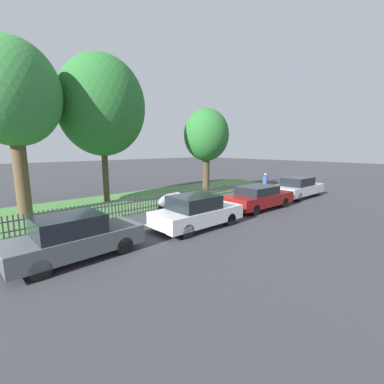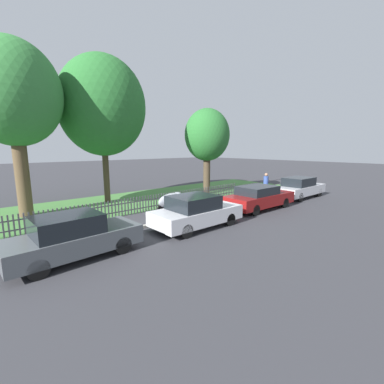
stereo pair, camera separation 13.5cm
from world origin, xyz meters
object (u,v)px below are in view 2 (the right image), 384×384
parked_car_red_compact (299,188)px  parked_car_silver_hatchback (73,237)px  parked_car_navy_estate (259,197)px  pedestrian_near_fence (266,183)px  tree_behind_motorcycle (102,107)px  parked_car_black_saloon (196,212)px  tree_nearest_kerb (13,95)px  tree_mid_park (207,136)px  covered_motorcycle (173,200)px

parked_car_red_compact → parked_car_silver_hatchback: bearing=-179.3°
parked_car_navy_estate → pedestrian_near_fence: bearing=29.3°
tree_behind_motorcycle → pedestrian_near_fence: bearing=-32.2°
parked_car_black_saloon → tree_behind_motorcycle: bearing=95.7°
tree_nearest_kerb → tree_mid_park: 11.69m
parked_car_black_saloon → tree_nearest_kerb: (-5.30, 7.17, 5.27)m
parked_car_red_compact → parked_car_navy_estate: bearing=-178.7°
parked_car_black_saloon → parked_car_red_compact: parked_car_red_compact is taller
parked_car_navy_estate → tree_mid_park: bearing=79.9°
parked_car_red_compact → tree_behind_motorcycle: bearing=145.1°
tree_behind_motorcycle → pedestrian_near_fence: tree_behind_motorcycle is taller
parked_car_navy_estate → tree_mid_park: tree_mid_park is taller
parked_car_silver_hatchback → parked_car_black_saloon: (5.09, -0.17, -0.00)m
parked_car_silver_hatchback → tree_mid_park: tree_mid_park is taller
parked_car_red_compact → tree_nearest_kerb: size_ratio=0.53×
tree_behind_motorcycle → tree_mid_park: size_ratio=1.43×
parked_car_red_compact → covered_motorcycle: 9.51m
tree_nearest_kerb → tree_behind_motorcycle: tree_behind_motorcycle is taller
parked_car_silver_hatchback → parked_car_red_compact: (15.16, 0.06, 0.01)m
parked_car_silver_hatchback → tree_mid_park: size_ratio=0.65×
parked_car_silver_hatchback → tree_mid_park: 13.01m
parked_car_navy_estate → covered_motorcycle: 4.94m
parked_car_red_compact → tree_mid_park: tree_mid_park is taller
tree_mid_park → pedestrian_near_fence: size_ratio=3.70×
parked_car_silver_hatchback → covered_motorcycle: 6.66m
tree_nearest_kerb → pedestrian_near_fence: tree_nearest_kerb is taller
parked_car_navy_estate → tree_mid_park: 6.64m
covered_motorcycle → tree_nearest_kerb: bearing=144.2°
parked_car_silver_hatchback → tree_behind_motorcycle: 10.31m
tree_behind_motorcycle → parked_car_red_compact: bearing=-35.4°
parked_car_silver_hatchback → tree_nearest_kerb: (-0.21, 7.00, 5.27)m
parked_car_navy_estate → covered_motorcycle: parked_car_navy_estate is taller
parked_car_navy_estate → parked_car_red_compact: size_ratio=1.00×
parked_car_silver_hatchback → parked_car_black_saloon: parked_car_black_saloon is taller
parked_car_silver_hatchback → parked_car_navy_estate: size_ratio=0.89×
tree_mid_park → tree_behind_motorcycle: bearing=161.6°
pedestrian_near_fence → parked_car_navy_estate: bearing=10.6°
parked_car_red_compact → tree_nearest_kerb: bearing=156.1°
parked_car_red_compact → tree_behind_motorcycle: (-10.72, 7.62, 5.26)m
covered_motorcycle → tree_nearest_kerb: (-6.25, 4.20, 5.36)m
parked_car_silver_hatchback → covered_motorcycle: bearing=22.7°
tree_mid_park → parked_car_red_compact: bearing=-53.9°
parked_car_navy_estate → tree_behind_motorcycle: size_ratio=0.51×
parked_car_navy_estate → tree_behind_motorcycle: (-5.68, 7.69, 5.29)m
parked_car_black_saloon → covered_motorcycle: bearing=73.0°
parked_car_black_saloon → parked_car_navy_estate: bearing=2.7°
parked_car_black_saloon → parked_car_red_compact: (10.06, 0.24, 0.01)m
covered_motorcycle → tree_mid_park: size_ratio=0.30×
tree_behind_motorcycle → covered_motorcycle: bearing=-71.7°
pedestrian_near_fence → parked_car_silver_hatchback: bearing=-9.1°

